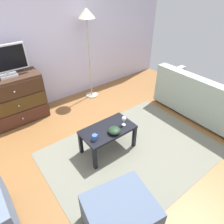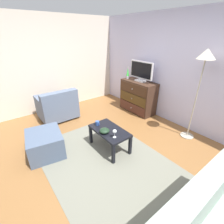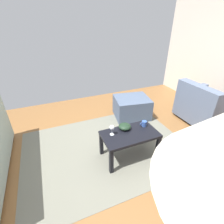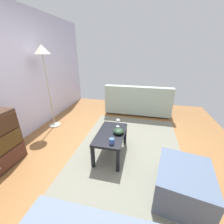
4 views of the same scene
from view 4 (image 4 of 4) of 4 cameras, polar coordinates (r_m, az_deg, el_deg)
The scene contains 10 objects.
ground_plane at distance 2.74m, azimuth 1.89°, elevation -16.08°, with size 5.80×4.63×0.05m, color brown.
wall_accent_rear at distance 3.26m, azimuth -37.13°, elevation 10.95°, with size 5.80×0.12×2.55m, color silver.
area_rug at distance 2.86m, azimuth 6.76°, elevation -13.63°, with size 2.60×1.90×0.01m, color slate.
coffee_table at distance 2.48m, azimuth -0.45°, elevation -9.66°, with size 0.81×0.46×0.43m.
wine_glass at distance 2.59m, azimuth 2.42°, elevation -3.57°, with size 0.07×0.07×0.16m.
mug at distance 2.17m, azimuth -0.07°, elevation -11.48°, with size 0.11×0.08×0.09m.
bowl_decorative at distance 2.42m, azimuth 2.67°, elevation -7.65°, with size 0.18×0.18×0.08m, color #1A2F1E.
couch_large at distance 4.31m, azimuth 10.35°, elevation 4.10°, with size 0.85×1.83×0.84m.
ottoman at distance 2.12m, azimuth 26.34°, elevation -24.28°, with size 0.70×0.60×0.43m, color #49586F.
standing_lamp at distance 3.48m, azimuth -25.80°, elevation 18.78°, with size 0.32×0.32×1.83m.
Camera 4 is at (-2.09, -0.39, 1.70)m, focal length 22.91 mm.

